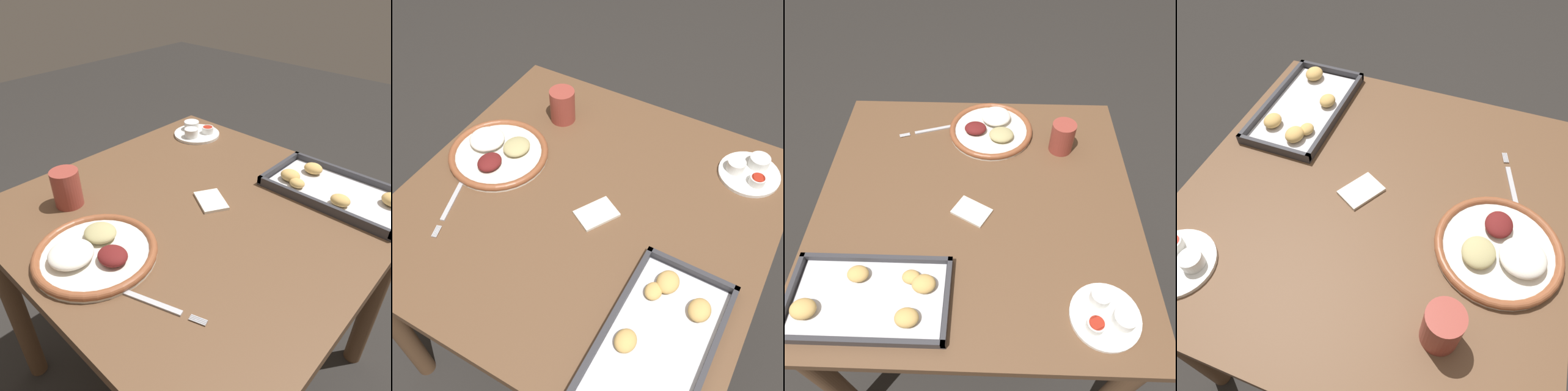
{
  "view_description": "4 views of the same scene",
  "coord_description": "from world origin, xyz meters",
  "views": [
    {
      "loc": [
        0.57,
        -0.63,
        1.32
      ],
      "look_at": [
        -0.01,
        0.0,
        0.75
      ],
      "focal_mm": 35.0,
      "sensor_mm": 36.0,
      "label": 1
    },
    {
      "loc": [
        0.65,
        0.37,
        1.65
      ],
      "look_at": [
        -0.01,
        0.0,
        0.75
      ],
      "focal_mm": 42.0,
      "sensor_mm": 36.0,
      "label": 2
    },
    {
      "loc": [
        -0.03,
        0.69,
        1.6
      ],
      "look_at": [
        -0.01,
        0.0,
        0.75
      ],
      "focal_mm": 35.0,
      "sensor_mm": 36.0,
      "label": 3
    },
    {
      "loc": [
        -0.54,
        -0.2,
        1.47
      ],
      "look_at": [
        -0.01,
        0.0,
        0.75
      ],
      "focal_mm": 35.0,
      "sensor_mm": 36.0,
      "label": 4
    }
  ],
  "objects": [
    {
      "name": "fork",
      "position": [
        0.15,
        -0.31,
        0.73
      ],
      "size": [
        0.22,
        0.08,
        0.0
      ],
      "rotation": [
        0.0,
        0.0,
        0.31
      ],
      "color": "#B2B2B7",
      "rests_on": "dining_table"
    },
    {
      "name": "napkin",
      "position": [
        0.01,
        0.04,
        0.73
      ],
      "size": [
        0.12,
        0.11,
        0.01
      ],
      "color": "silver",
      "rests_on": "dining_table"
    },
    {
      "name": "drinking_cup",
      "position": [
        -0.27,
        -0.23,
        0.78
      ],
      "size": [
        0.08,
        0.08,
        0.1
      ],
      "color": "#993D33",
      "rests_on": "dining_table"
    },
    {
      "name": "baking_tray",
      "position": [
        0.24,
        0.31,
        0.74
      ],
      "size": [
        0.39,
        0.22,
        0.04
      ],
      "color": "#333338",
      "rests_on": "dining_table"
    },
    {
      "name": "dinner_plate",
      "position": [
        -0.04,
        -0.31,
        0.74
      ],
      "size": [
        0.28,
        0.28,
        0.05
      ],
      "color": "white",
      "rests_on": "dining_table"
    },
    {
      "name": "ground_plane",
      "position": [
        0.0,
        0.0,
        0.0
      ],
      "size": [
        8.0,
        8.0,
        0.0
      ],
      "primitive_type": "plane",
      "color": "#282623"
    },
    {
      "name": "dining_table",
      "position": [
        0.0,
        0.0,
        0.61
      ],
      "size": [
        0.94,
        0.94,
        0.72
      ],
      "color": "brown",
      "rests_on": "ground_plane"
    }
  ]
}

